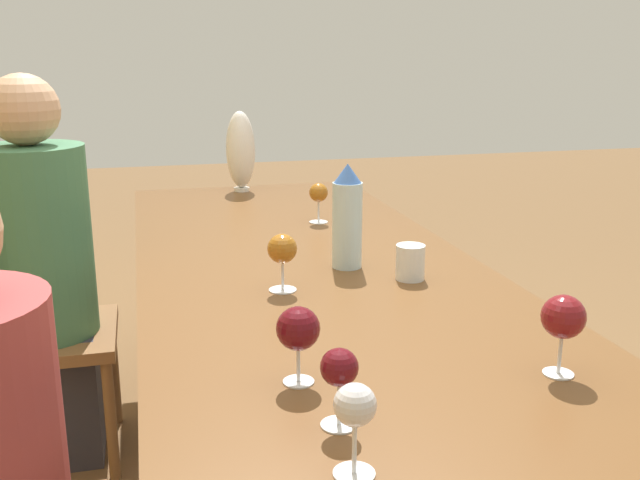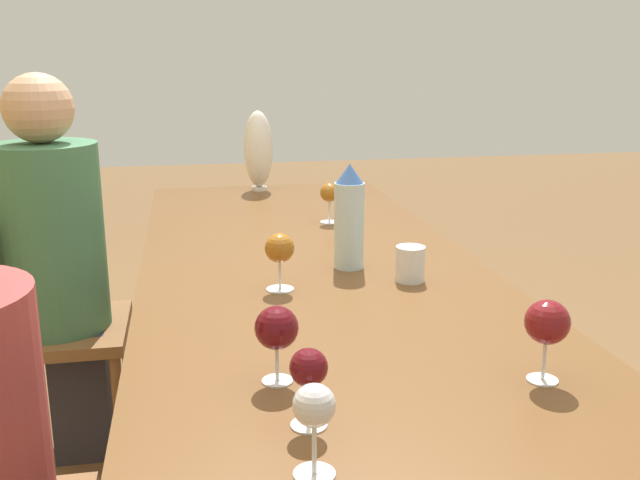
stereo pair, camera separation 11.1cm
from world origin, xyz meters
TOP-DOWN VIEW (x-y plane):
  - dining_table at (0.00, 0.00)m, footprint 2.73×0.95m
  - water_bottle at (0.08, -0.09)m, footprint 0.08×0.08m
  - water_tumbler at (-0.07, -0.22)m, footprint 0.08×0.08m
  - vase at (1.25, 0.03)m, footprint 0.12×0.12m
  - wine_glass_0 at (0.61, -0.15)m, footprint 0.07×0.07m
  - wine_glass_1 at (-0.08, 0.12)m, footprint 0.07×0.07m
  - wine_glass_2 at (-0.89, 0.18)m, footprint 0.06×0.06m
  - wine_glass_4 at (-0.76, 0.16)m, footprint 0.06×0.06m
  - wine_glass_5 at (-0.59, 0.19)m, footprint 0.08×0.08m
  - wine_glass_6 at (-0.68, -0.28)m, footprint 0.08×0.08m
  - chair_far at (0.59, 0.84)m, footprint 0.44×0.44m
  - person_far at (0.59, 0.77)m, footprint 0.34×0.34m

SIDE VIEW (x-z plane):
  - chair_far at x=0.59m, z-range 0.04..0.90m
  - person_far at x=0.59m, z-range 0.05..1.33m
  - dining_table at x=0.00m, z-range 0.32..1.08m
  - water_tumbler at x=-0.07m, z-range 0.76..0.86m
  - wine_glass_4 at x=-0.76m, z-range 0.79..0.93m
  - wine_glass_0 at x=0.61m, z-range 0.80..0.94m
  - wine_glass_5 at x=-0.59m, z-range 0.79..0.94m
  - wine_glass_2 at x=-0.89m, z-range 0.80..0.94m
  - wine_glass_1 at x=-0.08m, z-range 0.80..0.94m
  - wine_glass_6 at x=-0.68m, z-range 0.80..0.95m
  - water_bottle at x=0.08m, z-range 0.76..1.05m
  - vase at x=1.25m, z-range 0.77..1.11m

